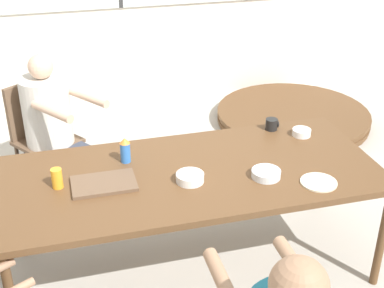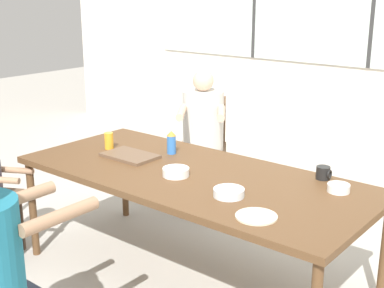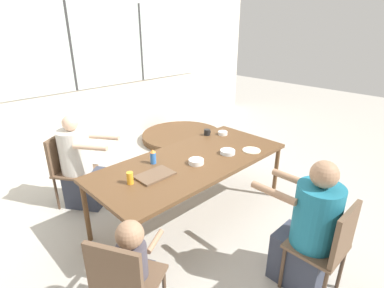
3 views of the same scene
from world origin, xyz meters
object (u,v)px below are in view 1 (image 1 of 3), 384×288
(chair_for_man_blue_shirt, at_px, (39,128))
(juice_glass, at_px, (57,178))
(sippy_cup, at_px, (125,150))
(person_man_blue_shirt, at_px, (53,137))
(folded_table_stack, at_px, (293,116))
(bowl_fruit, at_px, (190,178))
(coffee_mug, at_px, (272,124))
(bowl_white_shallow, at_px, (302,132))
(bowl_cereal, at_px, (266,174))

(chair_for_man_blue_shirt, distance_m, juice_glass, 1.23)
(sippy_cup, bearing_deg, chair_for_man_blue_shirt, 116.97)
(person_man_blue_shirt, relative_size, folded_table_stack, 0.75)
(person_man_blue_shirt, height_order, sippy_cup, person_man_blue_shirt)
(bowl_fruit, bearing_deg, coffee_mug, 35.42)
(bowl_white_shallow, bearing_deg, person_man_blue_shirt, 152.35)
(bowl_fruit, relative_size, folded_table_stack, 0.11)
(juice_glass, distance_m, bowl_cereal, 1.17)
(chair_for_man_blue_shirt, height_order, person_man_blue_shirt, person_man_blue_shirt)
(coffee_mug, xyz_separation_m, bowl_cereal, (-0.27, -0.56, -0.02))
(bowl_fruit, bearing_deg, person_man_blue_shirt, 121.49)
(juice_glass, height_order, bowl_fruit, juice_glass)
(person_man_blue_shirt, bearing_deg, coffee_mug, 118.81)
(folded_table_stack, bearing_deg, juice_glass, -141.76)
(chair_for_man_blue_shirt, relative_size, juice_glass, 7.57)
(chair_for_man_blue_shirt, bearing_deg, bowl_white_shallow, 114.84)
(chair_for_man_blue_shirt, relative_size, coffee_mug, 10.03)
(coffee_mug, distance_m, sippy_cup, 1.03)
(folded_table_stack, bearing_deg, sippy_cup, -139.37)
(coffee_mug, xyz_separation_m, bowl_fruit, (-0.70, -0.50, -0.01))
(bowl_fruit, bearing_deg, sippy_cup, 134.54)
(sippy_cup, bearing_deg, person_man_blue_shirt, 115.53)
(chair_for_man_blue_shirt, height_order, folded_table_stack, chair_for_man_blue_shirt)
(chair_for_man_blue_shirt, distance_m, bowl_cereal, 1.89)
(coffee_mug, relative_size, juice_glass, 0.75)
(juice_glass, bearing_deg, bowl_cereal, -9.75)
(coffee_mug, height_order, folded_table_stack, coffee_mug)
(person_man_blue_shirt, height_order, bowl_white_shallow, person_man_blue_shirt)
(person_man_blue_shirt, distance_m, bowl_white_shallow, 1.80)
(sippy_cup, height_order, folded_table_stack, sippy_cup)
(bowl_white_shallow, bearing_deg, folded_table_stack, 65.44)
(chair_for_man_blue_shirt, height_order, sippy_cup, sippy_cup)
(person_man_blue_shirt, bearing_deg, bowl_cereal, 97.41)
(person_man_blue_shirt, height_order, bowl_fruit, person_man_blue_shirt)
(coffee_mug, height_order, bowl_fruit, coffee_mug)
(chair_for_man_blue_shirt, relative_size, sippy_cup, 5.52)
(person_man_blue_shirt, xyz_separation_m, folded_table_stack, (2.30, 0.74, -0.44))
(chair_for_man_blue_shirt, bearing_deg, coffee_mug, 116.11)
(coffee_mug, xyz_separation_m, sippy_cup, (-1.01, -0.18, 0.04))
(juice_glass, distance_m, folded_table_stack, 3.00)
(chair_for_man_blue_shirt, height_order, coffee_mug, chair_for_man_blue_shirt)
(sippy_cup, relative_size, folded_table_stack, 0.10)
(coffee_mug, relative_size, bowl_cereal, 0.52)
(bowl_fruit, xyz_separation_m, folded_table_stack, (1.57, 1.93, -0.68))
(person_man_blue_shirt, distance_m, folded_table_stack, 2.46)
(person_man_blue_shirt, xyz_separation_m, bowl_cereal, (1.16, -1.26, 0.23))
(sippy_cup, bearing_deg, bowl_white_shallow, 2.21)
(person_man_blue_shirt, relative_size, bowl_white_shallow, 9.30)
(chair_for_man_blue_shirt, xyz_separation_m, sippy_cup, (0.52, -1.01, 0.27))
(bowl_cereal, bearing_deg, folded_table_stack, 60.30)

